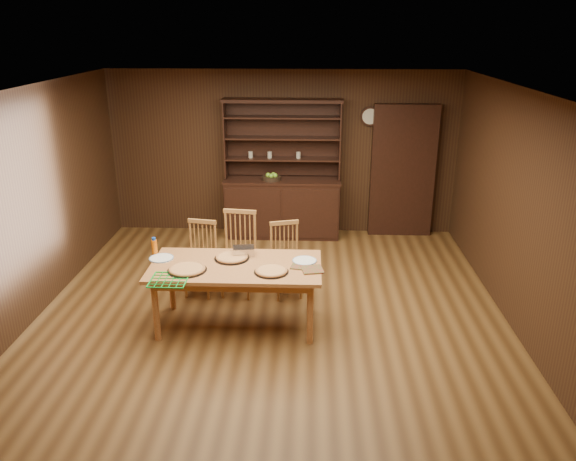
{
  "coord_description": "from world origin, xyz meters",
  "views": [
    {
      "loc": [
        0.44,
        -5.82,
        3.24
      ],
      "look_at": [
        0.19,
        0.4,
        0.95
      ],
      "focal_mm": 35.0,
      "sensor_mm": 36.0,
      "label": 1
    }
  ],
  "objects_px": {
    "chair_left": "(201,255)",
    "chair_right": "(286,257)",
    "china_hutch": "(282,200)",
    "chair_center": "(239,250)",
    "juice_bottle": "(154,247)",
    "dining_table": "(236,272)"
  },
  "relations": [
    {
      "from": "chair_left",
      "to": "chair_right",
      "type": "height_order",
      "value": "chair_left"
    },
    {
      "from": "chair_center",
      "to": "juice_bottle",
      "type": "xyz_separation_m",
      "value": [
        -0.89,
        -0.62,
        0.28
      ]
    },
    {
      "from": "juice_bottle",
      "to": "china_hutch",
      "type": "bearing_deg",
      "value": 63.61
    },
    {
      "from": "chair_left",
      "to": "dining_table",
      "type": "bearing_deg",
      "value": -46.38
    },
    {
      "from": "dining_table",
      "to": "juice_bottle",
      "type": "relative_size",
      "value": 9.06
    },
    {
      "from": "dining_table",
      "to": "juice_bottle",
      "type": "height_order",
      "value": "juice_bottle"
    },
    {
      "from": "chair_left",
      "to": "chair_center",
      "type": "distance_m",
      "value": 0.48
    },
    {
      "from": "chair_right",
      "to": "chair_center",
      "type": "bearing_deg",
      "value": 160.67
    },
    {
      "from": "china_hutch",
      "to": "chair_right",
      "type": "xyz_separation_m",
      "value": [
        0.15,
        -2.1,
        -0.1
      ]
    },
    {
      "from": "china_hutch",
      "to": "chair_left",
      "type": "bearing_deg",
      "value": -113.61
    },
    {
      "from": "chair_left",
      "to": "juice_bottle",
      "type": "relative_size",
      "value": 4.58
    },
    {
      "from": "china_hutch",
      "to": "chair_center",
      "type": "relative_size",
      "value": 2.03
    },
    {
      "from": "dining_table",
      "to": "juice_bottle",
      "type": "xyz_separation_m",
      "value": [
        -0.96,
        0.25,
        0.18
      ]
    },
    {
      "from": "dining_table",
      "to": "chair_left",
      "type": "bearing_deg",
      "value": 123.44
    },
    {
      "from": "chair_right",
      "to": "juice_bottle",
      "type": "height_order",
      "value": "juice_bottle"
    },
    {
      "from": "china_hutch",
      "to": "dining_table",
      "type": "relative_size",
      "value": 1.16
    },
    {
      "from": "chair_left",
      "to": "juice_bottle",
      "type": "xyz_separation_m",
      "value": [
        -0.41,
        -0.58,
        0.35
      ]
    },
    {
      "from": "china_hutch",
      "to": "chair_center",
      "type": "xyz_separation_m",
      "value": [
        -0.44,
        -2.06,
        -0.03
      ]
    },
    {
      "from": "china_hutch",
      "to": "chair_center",
      "type": "height_order",
      "value": "china_hutch"
    },
    {
      "from": "chair_left",
      "to": "chair_right",
      "type": "relative_size",
      "value": 1.0
    },
    {
      "from": "juice_bottle",
      "to": "chair_right",
      "type": "bearing_deg",
      "value": 21.63
    },
    {
      "from": "juice_bottle",
      "to": "chair_left",
      "type": "bearing_deg",
      "value": 54.62
    }
  ]
}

